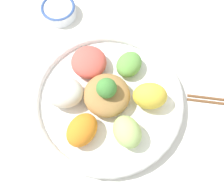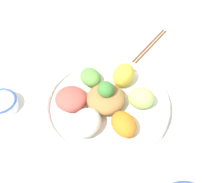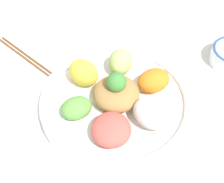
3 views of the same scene
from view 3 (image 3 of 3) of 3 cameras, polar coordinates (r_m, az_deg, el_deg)
ground_plane at (r=0.69m, az=0.29°, el=-6.25°), size 2.40×2.40×0.00m
salad_platter at (r=0.70m, az=0.90°, el=-1.37°), size 0.35×0.35×0.10m
chopsticks_pair_near at (r=0.86m, az=-15.73°, el=6.42°), size 0.05×0.20×0.01m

